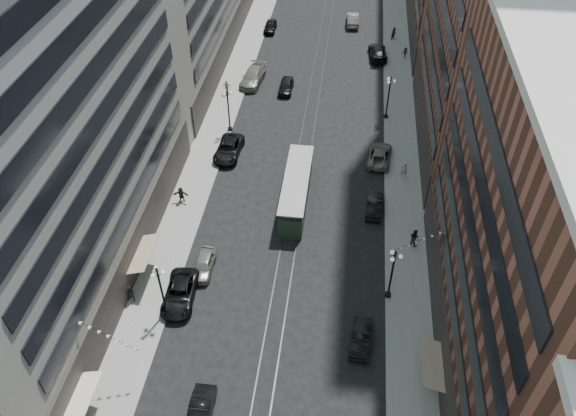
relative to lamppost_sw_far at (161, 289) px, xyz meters
The scene contains 32 objects.
ground 33.44m from the lamppost_sw_far, 73.96° to the left, with size 220.00×220.00×0.00m, color black.
sidewalk_west 42.15m from the lamppost_sw_far, 92.45° to the left, with size 4.00×180.00×0.15m, color gray.
sidewalk_east 46.70m from the lamppost_sw_far, 64.31° to the left, with size 4.00×180.00×0.15m, color gray.
rail_west 42.96m from the lamppost_sw_far, 78.56° to the left, with size 0.12×180.00×0.02m, color #2D2D33.
rail_east 43.26m from the lamppost_sw_far, 76.74° to the left, with size 0.12×180.00×0.02m, color #2D2D33.
building_west_mid 14.31m from the lamppost_sw_far, 147.34° to the left, with size 8.00×36.00×28.00m, color gray.
building_east_mid 27.67m from the lamppost_sw_far, ahead, with size 8.00×30.00×24.00m, color brown.
lamppost_sw_far is the anchor object (origin of this frame).
lamppost_sw_mid 27.00m from the lamppost_sw_far, 90.00° to the left, with size 1.03×1.14×5.52m.
lamppost_se_far 18.83m from the lamppost_sw_far, 12.26° to the left, with size 1.03×1.14×5.52m.
lamppost_se_mid 36.91m from the lamppost_sw_far, 60.10° to the left, with size 1.03×1.14×5.52m.
streetcar 17.96m from the lamppost_sw_far, 59.04° to the left, with size 2.47×11.15×3.08m.
car_2 2.93m from the lamppost_sw_far, 63.19° to the left, with size 2.54×5.50×1.53m, color black.
car_5 10.46m from the lamppost_sw_far, 60.21° to the right, with size 1.58×4.53×1.49m, color black.
pedestrian_2 3.91m from the lamppost_sw_far, 165.52° to the left, with size 0.86×0.47×1.77m, color black.
car_7 22.47m from the lamppost_sw_far, 87.95° to the left, with size 2.60×5.65×1.57m, color black.
car_8 38.54m from the lamppost_sw_far, 88.81° to the left, with size 2.49×6.13×1.78m, color slate.
car_9 54.55m from the lamppost_sw_far, 89.16° to the left, with size 1.73×4.30×1.47m, color black.
car_10 22.86m from the lamppost_sw_far, 41.16° to the left, with size 1.47×4.22×1.39m, color black.
car_11 29.34m from the lamppost_sw_far, 53.00° to the left, with size 2.43×5.27×1.46m, color #636158.
car_12 50.86m from the lamppost_sw_far, 70.06° to the left, with size 2.34×5.75×1.67m, color black.
car_13 37.36m from the lamppost_sw_far, 81.57° to the left, with size 1.74×4.33×1.48m, color black.
car_14 59.87m from the lamppost_sw_far, 77.07° to the left, with size 1.77×5.07×1.67m, color #66625B.
pedestrian_5 14.22m from the lamppost_sw_far, 99.69° to the left, with size 1.58×0.46×1.71m, color black.
pedestrian_6 35.24m from the lamppost_sw_far, 93.27° to the left, with size 1.09×0.49×1.85m, color #BDB29D.
pedestrian_7 23.39m from the lamppost_sw_far, 26.79° to the left, with size 0.89×0.49×1.82m, color black.
pedestrian_8 28.91m from the lamppost_sw_far, 45.66° to the left, with size 0.70×0.46×1.92m, color #B0A892.
pedestrian_9 52.32m from the lamppost_sw_far, 66.09° to the left, with size 1.00×0.41×1.55m, color black.
car_extra_0 5.98m from the lamppost_sw_far, 68.33° to the left, with size 1.68×4.18×1.43m, color slate.
car_extra_1 22.89m from the lamppost_sw_far, 87.99° to the left, with size 1.85×4.59×1.56m, color black.
car_extra_2 16.36m from the lamppost_sw_far, ahead, with size 1.47×4.23×1.39m, color black.
pedestrian_extra_0 57.04m from the lamppost_sw_far, 69.78° to the left, with size 0.92×0.50×1.88m, color black.
Camera 1 is at (4.40, 0.61, 38.18)m, focal length 35.00 mm.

